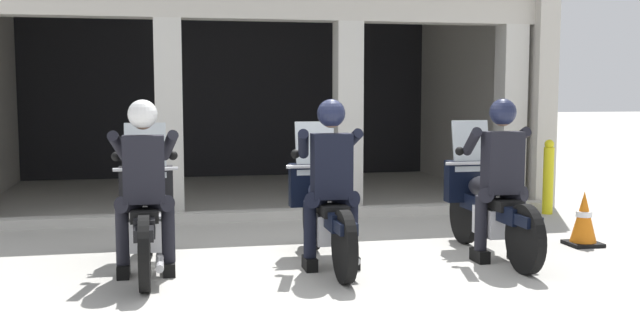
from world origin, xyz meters
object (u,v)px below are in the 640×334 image
object	(u,v)px
motorcycle_center	(324,211)
traffic_cone_flank	(584,219)
police_officer_left	(144,172)
bollard_kerbside	(548,177)
motorcycle_left	(146,216)
police_officer_right	(501,166)
motorcycle_right	(487,206)
police_officer_center	(331,169)

from	to	relation	value
motorcycle_center	traffic_cone_flank	bearing A→B (deg)	1.04
police_officer_left	bollard_kerbside	distance (m)	5.75
motorcycle_left	bollard_kerbside	size ratio (longest dim) A/B	2.03
police_officer_right	motorcycle_left	bearing A→B (deg)	162.97
motorcycle_left	motorcycle_center	bearing A→B (deg)	-3.28
motorcycle_right	bollard_kerbside	bearing A→B (deg)	38.65
bollard_kerbside	police_officer_right	bearing A→B (deg)	-127.33
motorcycle_center	police_officer_right	bearing A→B (deg)	-12.64
police_officer_center	police_officer_right	world-z (taller)	same
police_officer_center	motorcycle_right	distance (m)	1.76
traffic_cone_flank	bollard_kerbside	distance (m)	2.08
motorcycle_left	police_officer_right	distance (m)	3.42
motorcycle_left	police_officer_center	size ratio (longest dim) A/B	1.29
police_officer_left	police_officer_right	world-z (taller)	same
police_officer_center	traffic_cone_flank	xyz separation A→B (m)	(2.89, 0.45, -0.65)
motorcycle_center	traffic_cone_flank	size ratio (longest dim) A/B	3.46
motorcycle_right	motorcycle_center	bearing A→B (deg)	168.66
motorcycle_left	police_officer_center	distance (m)	1.78
traffic_cone_flank	bollard_kerbside	xyz separation A→B (m)	(0.66, 1.96, 0.21)
motorcycle_center	motorcycle_right	size ratio (longest dim) A/B	1.00
motorcycle_center	police_officer_center	world-z (taller)	police_officer_center
police_officer_center	police_officer_right	xyz separation A→B (m)	(1.69, -0.02, 0.00)
police_officer_center	bollard_kerbside	xyz separation A→B (m)	(3.55, 2.42, -0.44)
police_officer_left	motorcycle_right	world-z (taller)	police_officer_left
police_officer_left	traffic_cone_flank	world-z (taller)	police_officer_left
police_officer_right	police_officer_left	bearing A→B (deg)	167.76
police_officer_right	traffic_cone_flank	distance (m)	1.45
motorcycle_center	bollard_kerbside	xyz separation A→B (m)	(3.55, 2.13, -0.00)
police_officer_left	police_officer_center	xyz separation A→B (m)	(1.69, -0.08, 0.00)
police_officer_left	police_officer_right	bearing A→B (deg)	-2.39
police_officer_left	police_officer_center	size ratio (longest dim) A/B	1.00
motorcycle_left	motorcycle_right	xyz separation A→B (m)	(3.37, -0.10, 0.00)
police_officer_left	police_officer_center	distance (m)	1.69
motorcycle_left	bollard_kerbside	xyz separation A→B (m)	(5.23, 2.06, -0.00)
motorcycle_center	bollard_kerbside	world-z (taller)	motorcycle_center
bollard_kerbside	police_officer_left	bearing A→B (deg)	-155.87
bollard_kerbside	police_officer_center	bearing A→B (deg)	-145.71
police_officer_center	police_officer_right	bearing A→B (deg)	-3.10
motorcycle_center	traffic_cone_flank	xyz separation A→B (m)	(2.89, 0.17, -0.21)
police_officer_right	bollard_kerbside	world-z (taller)	police_officer_right
motorcycle_right	police_officer_right	xyz separation A→B (m)	(-0.00, -0.28, 0.44)
motorcycle_left	traffic_cone_flank	xyz separation A→B (m)	(4.57, 0.10, -0.21)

